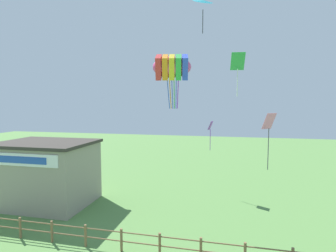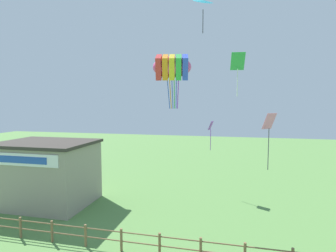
# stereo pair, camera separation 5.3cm
# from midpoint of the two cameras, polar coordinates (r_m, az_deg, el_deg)

# --- Properties ---
(wooden_fence) EXTENTS (21.97, 0.14, 1.28)m
(wooden_fence) POSITION_cam_midpoint_polar(r_m,az_deg,el_deg) (15.26, -1.92, -24.14)
(wooden_fence) COLOR brown
(wooden_fence) RESTS_ON ground_plane
(seaside_building) EXTENTS (7.34, 5.48, 5.11)m
(seaside_building) POSITION_cam_midpoint_polar(r_m,az_deg,el_deg) (23.79, -24.99, -9.17)
(seaside_building) COLOR gray
(seaside_building) RESTS_ON ground_plane
(kite_rainbow_parafoil) EXTENTS (2.89, 2.28, 3.74)m
(kite_rainbow_parafoil) POSITION_cam_midpoint_polar(r_m,az_deg,el_deg) (18.08, 0.77, 12.69)
(kite_rainbow_parafoil) COLOR #E54C8C
(kite_purple_streamer) EXTENTS (0.50, 0.69, 2.68)m
(kite_purple_streamer) POSITION_cam_midpoint_polar(r_m,az_deg,el_deg) (24.35, 9.14, -0.87)
(kite_purple_streamer) COLOR purple
(kite_pink_diamond) EXTENTS (0.90, 0.85, 3.49)m
(kite_pink_diamond) POSITION_cam_midpoint_polar(r_m,az_deg,el_deg) (16.98, 21.02, -0.60)
(kite_pink_diamond) COLOR pink
(kite_green_diamond) EXTENTS (0.80, 0.63, 2.35)m
(kite_green_diamond) POSITION_cam_midpoint_polar(r_m,az_deg,el_deg) (15.07, 14.83, 12.59)
(kite_green_diamond) COLOR green
(kite_cyan_delta) EXTENTS (1.80, 1.75, 2.47)m
(kite_cyan_delta) POSITION_cam_midpoint_polar(r_m,az_deg,el_deg) (19.33, 7.54, 25.32)
(kite_cyan_delta) COLOR #2DB2C6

